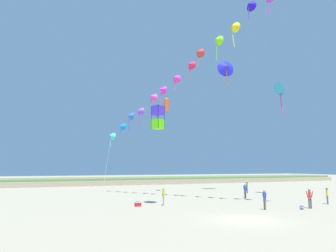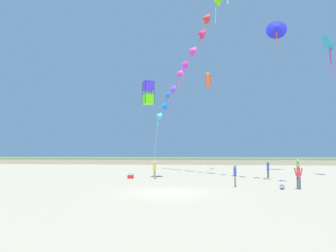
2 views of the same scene
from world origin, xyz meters
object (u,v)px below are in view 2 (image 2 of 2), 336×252
(beach_cooler, at_px, (131,176))
(large_kite_high_solo, at_px, (208,80))
(person_far_center, at_px, (268,169))
(person_mid_center, at_px, (155,169))
(person_far_right, at_px, (298,175))
(large_kite_low_lead, at_px, (276,28))
(beach_ball, at_px, (282,187))
(large_kite_outer_drift, at_px, (330,42))
(large_kite_mid_trail, at_px, (148,93))
(person_near_left, at_px, (298,166))
(person_far_left, at_px, (235,174))

(beach_cooler, bearing_deg, large_kite_high_solo, 57.88)
(person_far_center, bearing_deg, person_mid_center, -168.15)
(person_far_right, bearing_deg, large_kite_low_lead, 79.32)
(person_far_center, height_order, large_kite_high_solo, large_kite_high_solo)
(beach_ball, bearing_deg, beach_cooler, 149.71)
(person_mid_center, distance_m, large_kite_outer_drift, 22.72)
(large_kite_low_lead, xyz_separation_m, beach_ball, (-4.51, -17.75, -18.93))
(large_kite_mid_trail, height_order, beach_cooler, large_kite_mid_trail)
(person_near_left, xyz_separation_m, person_far_left, (-9.04, -14.46, -0.05))
(person_far_left, bearing_deg, large_kite_low_lead, 65.45)
(person_far_left, relative_size, person_far_right, 0.96)
(large_kite_outer_drift, distance_m, beach_ball, 19.11)
(large_kite_outer_drift, xyz_separation_m, beach_ball, (-7.99, -10.20, -14.04))
(person_far_left, distance_m, beach_ball, 3.39)
(person_far_right, relative_size, large_kite_high_solo, 0.70)
(person_near_left, distance_m, beach_cooler, 20.26)
(large_kite_mid_trail, xyz_separation_m, beach_ball, (10.85, -6.98, -8.37))
(person_near_left, bearing_deg, person_far_center, -128.54)
(large_kite_low_lead, bearing_deg, person_mid_center, -144.08)
(person_far_center, distance_m, beach_ball, 9.56)
(large_kite_outer_drift, bearing_deg, beach_ball, -128.07)
(person_far_right, bearing_deg, person_mid_center, 148.73)
(large_kite_low_lead, relative_size, beach_cooler, 7.56)
(person_mid_center, height_order, person_far_left, person_mid_center)
(person_near_left, height_order, person_far_right, person_near_left)
(person_far_left, distance_m, large_kite_outer_drift, 19.59)
(person_mid_center, xyz_separation_m, person_far_right, (11.40, -6.92, 0.03))
(large_kite_high_solo, distance_m, beach_ball, 24.41)
(large_kite_low_lead, xyz_separation_m, beach_cooler, (-17.17, -10.35, -18.90))
(person_mid_center, bearing_deg, large_kite_outer_drift, 9.70)
(beach_ball, bearing_deg, person_mid_center, 145.21)
(beach_cooler, xyz_separation_m, beach_ball, (12.67, -7.40, -0.03))
(large_kite_mid_trail, height_order, large_kite_outer_drift, large_kite_outer_drift)
(beach_cooler, bearing_deg, large_kite_outer_drift, 7.73)
(person_near_left, distance_m, large_kite_mid_trail, 20.24)
(person_far_right, bearing_deg, person_far_center, 90.54)
(person_near_left, xyz_separation_m, large_kite_outer_drift, (2.09, -5.28, 13.21))
(person_near_left, distance_m, person_far_left, 17.05)
(person_far_right, xyz_separation_m, large_kite_low_lead, (3.31, 17.58, 18.11))
(person_mid_center, relative_size, beach_ball, 4.64)
(large_kite_low_lead, xyz_separation_m, large_kite_outer_drift, (3.48, -7.55, -4.89))
(person_near_left, xyz_separation_m, person_mid_center, (-16.10, -8.39, -0.05))
(person_far_center, distance_m, large_kite_high_solo, 17.10)
(person_far_left, height_order, beach_cooler, person_far_left)
(large_kite_mid_trail, height_order, large_kite_high_solo, large_kite_high_solo)
(large_kite_low_lead, distance_m, large_kite_high_solo, 11.28)
(person_far_left, distance_m, large_kite_mid_trail, 12.35)
(large_kite_high_solo, relative_size, beach_cooler, 4.27)
(person_mid_center, distance_m, person_far_left, 9.32)
(person_mid_center, xyz_separation_m, large_kite_high_solo, (5.67, 13.26, 11.91))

